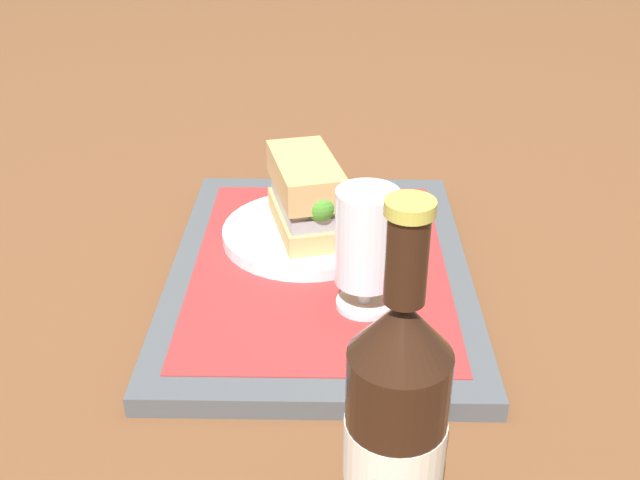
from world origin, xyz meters
TOP-DOWN VIEW (x-y plane):
  - ground_plane at (0.00, 0.00)m, footprint 3.00×3.00m
  - tray at (0.00, 0.00)m, footprint 0.44×0.32m
  - placemat at (0.00, 0.00)m, footprint 0.38×0.27m
  - plate at (-0.05, -0.02)m, footprint 0.19×0.19m
  - sandwich at (-0.05, -0.02)m, footprint 0.14×0.09m
  - beer_glass at (0.08, 0.05)m, footprint 0.06×0.06m
  - beer_bottle at (0.34, 0.05)m, footprint 0.07×0.07m

SIDE VIEW (x-z plane):
  - ground_plane at x=0.00m, z-range 0.00..0.00m
  - tray at x=0.00m, z-range 0.00..0.02m
  - placemat at x=0.00m, z-range 0.02..0.02m
  - plate at x=-0.05m, z-range 0.02..0.04m
  - sandwich at x=-0.05m, z-range 0.04..0.12m
  - beer_glass at x=0.08m, z-range 0.03..0.15m
  - beer_bottle at x=0.34m, z-range -0.03..0.24m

